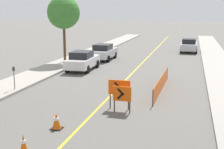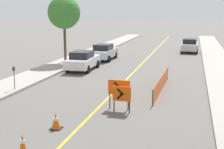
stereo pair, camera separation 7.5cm
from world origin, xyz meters
name	(u,v)px [view 2 (the right image)]	position (x,y,z in m)	size (l,w,h in m)	color
lane_stripe	(140,66)	(0.00, 33.93, 0.00)	(0.12, 67.86, 0.01)	gold
sidewalk_left	(69,62)	(-6.84, 33.93, 0.08)	(2.67, 67.86, 0.16)	#9E998E
sidewalk_right	(220,68)	(6.84, 33.93, 0.08)	(2.67, 67.86, 0.16)	#9E998E
traffic_cone_fifth	(23,144)	(-0.98, 15.51, 0.36)	(0.37, 0.37, 0.73)	black
traffic_cone_farthest	(56,121)	(-0.87, 17.96, 0.34)	(0.47, 0.47, 0.68)	black
arrow_barricade_primary	(119,89)	(1.06, 21.23, 1.05)	(1.11, 0.09, 1.49)	#EF560C
arrow_barricade_secondary	(122,95)	(1.31, 20.74, 0.88)	(0.90, 0.11, 1.30)	#EF560C
safety_mesh_fence	(161,84)	(2.74, 25.44, 0.45)	(0.26, 6.81, 0.90)	#EF560C
parked_car_curb_near	(83,60)	(-4.26, 30.65, 0.80)	(1.95, 4.34, 1.59)	silver
parked_car_curb_mid	(104,52)	(-4.06, 36.27, 0.80)	(1.95, 4.36, 1.59)	#B7B7BC
parked_car_curb_far	(190,45)	(4.12, 44.54, 0.80)	(1.94, 4.33, 1.59)	#B7B7BC
parking_meter_near_curb	(14,73)	(-5.85, 22.92, 1.16)	(0.12, 0.11, 1.41)	#4C4C51
street_tree_left_near	(64,13)	(-6.97, 33.39, 4.65)	(2.97, 2.97, 6.00)	#4C3823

